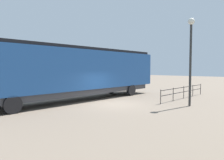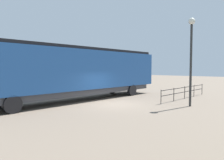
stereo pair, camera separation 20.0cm
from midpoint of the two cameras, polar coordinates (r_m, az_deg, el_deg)
name	(u,v)px [view 2 (the right image)]	position (r m, az deg, el deg)	size (l,w,h in m)	color
ground_plane	(115,104)	(16.07, 1.09, -6.48)	(120.00, 120.00, 0.00)	#756656
locomotive	(82,71)	(18.16, -7.81, 2.40)	(3.01, 17.90, 4.41)	navy
lamp_post	(191,48)	(16.03, 20.85, 8.12)	(0.46, 0.46, 6.20)	#2D2D2D
platform_fence	(185,91)	(19.87, 19.24, -2.71)	(0.05, 8.12, 1.10)	black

